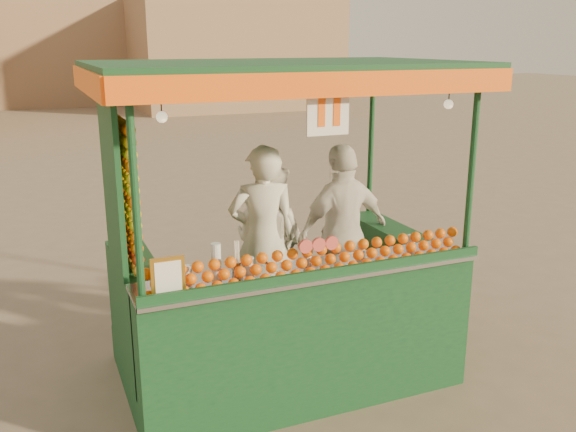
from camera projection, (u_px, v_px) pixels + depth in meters
name	position (u px, v px, depth m)	size (l,w,h in m)	color
ground	(316.00, 370.00, 5.86)	(90.00, 90.00, 0.00)	brown
building_right	(233.00, 53.00, 29.11)	(9.00, 6.00, 5.00)	#8D6B50
building_center	(21.00, 31.00, 30.82)	(14.00, 7.00, 7.00)	#8D6B50
juice_cart	(279.00, 285.00, 5.48)	(3.11, 2.01, 2.82)	#0F371E
vendor_left	(263.00, 238.00, 5.81)	(0.72, 0.56, 1.77)	silver
vendor_middle	(269.00, 243.00, 6.02)	(0.92, 0.96, 1.56)	silver
vendor_right	(343.00, 233.00, 6.04)	(1.07, 0.57, 1.73)	white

